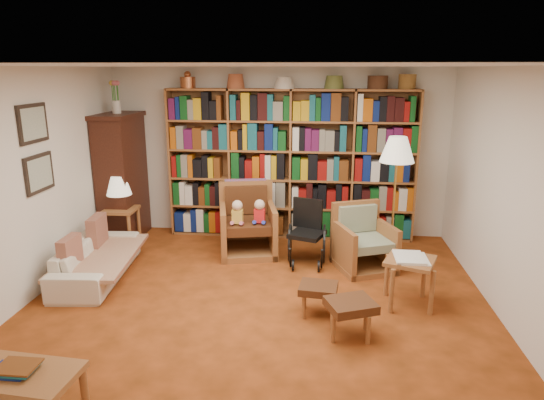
# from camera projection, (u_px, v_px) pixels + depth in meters

# --- Properties ---
(floor) EXTENTS (5.00, 5.00, 0.00)m
(floor) POSITION_uv_depth(u_px,v_px,m) (258.00, 306.00, 5.21)
(floor) COLOR #A04418
(floor) RESTS_ON ground
(ceiling) EXTENTS (5.00, 5.00, 0.00)m
(ceiling) POSITION_uv_depth(u_px,v_px,m) (256.00, 66.00, 4.56)
(ceiling) COLOR silver
(ceiling) RESTS_ON wall_back
(wall_back) EXTENTS (5.00, 0.00, 5.00)m
(wall_back) POSITION_uv_depth(u_px,v_px,m) (278.00, 153.00, 7.29)
(wall_back) COLOR silver
(wall_back) RESTS_ON floor
(wall_front) EXTENTS (5.00, 0.00, 5.00)m
(wall_front) POSITION_uv_depth(u_px,v_px,m) (193.00, 315.00, 2.49)
(wall_front) COLOR silver
(wall_front) RESTS_ON floor
(wall_left) EXTENTS (0.00, 5.00, 5.00)m
(wall_left) POSITION_uv_depth(u_px,v_px,m) (23.00, 188.00, 5.13)
(wall_left) COLOR silver
(wall_left) RESTS_ON floor
(wall_right) EXTENTS (0.00, 5.00, 5.00)m
(wall_right) POSITION_uv_depth(u_px,v_px,m) (515.00, 201.00, 4.65)
(wall_right) COLOR silver
(wall_right) RESTS_ON floor
(bookshelf) EXTENTS (3.60, 0.30, 2.42)m
(bookshelf) POSITION_uv_depth(u_px,v_px,m) (291.00, 160.00, 7.12)
(bookshelf) COLOR #945B2E
(bookshelf) RESTS_ON floor
(curio_cabinet) EXTENTS (0.50, 0.95, 2.40)m
(curio_cabinet) POSITION_uv_depth(u_px,v_px,m) (122.00, 176.00, 7.10)
(curio_cabinet) COLOR #3E1D11
(curio_cabinet) RESTS_ON floor
(framed_pictures) EXTENTS (0.03, 0.52, 0.97)m
(framed_pictures) POSITION_uv_depth(u_px,v_px,m) (36.00, 149.00, 5.31)
(framed_pictures) COLOR black
(framed_pictures) RESTS_ON wall_left
(sofa) EXTENTS (1.63, 0.76, 0.46)m
(sofa) POSITION_uv_depth(u_px,v_px,m) (97.00, 259.00, 5.89)
(sofa) COLOR beige
(sofa) RESTS_ON floor
(sofa_throw) EXTENTS (0.96, 1.59, 0.04)m
(sofa_throw) POSITION_uv_depth(u_px,v_px,m) (100.00, 254.00, 5.87)
(sofa_throw) COLOR beige
(sofa_throw) RESTS_ON sofa
(cushion_left) EXTENTS (0.17, 0.42, 0.41)m
(cushion_left) POSITION_uv_depth(u_px,v_px,m) (97.00, 233.00, 6.19)
(cushion_left) COLOR maroon
(cushion_left) RESTS_ON sofa
(cushion_right) EXTENTS (0.12, 0.38, 0.38)m
(cushion_right) POSITION_uv_depth(u_px,v_px,m) (70.00, 253.00, 5.51)
(cushion_right) COLOR maroon
(cushion_right) RESTS_ON sofa
(side_table_lamp) EXTENTS (0.44, 0.44, 0.57)m
(side_table_lamp) POSITION_uv_depth(u_px,v_px,m) (121.00, 218.00, 6.85)
(side_table_lamp) COLOR #945B2E
(side_table_lamp) RESTS_ON floor
(table_lamp) EXTENTS (0.35, 0.35, 0.47)m
(table_lamp) POSITION_uv_depth(u_px,v_px,m) (119.00, 186.00, 6.73)
(table_lamp) COLOR #B8893B
(table_lamp) RESTS_ON side_table_lamp
(armchair_leather) EXTENTS (0.92, 0.94, 0.96)m
(armchair_leather) POSITION_uv_depth(u_px,v_px,m) (249.00, 224.00, 6.73)
(armchair_leather) COLOR #945B2E
(armchair_leather) RESTS_ON floor
(armchair_sage) EXTENTS (0.90, 0.90, 0.82)m
(armchair_sage) POSITION_uv_depth(u_px,v_px,m) (364.00, 243.00, 6.20)
(armchair_sage) COLOR #945B2E
(armchair_sage) RESTS_ON floor
(wheelchair) EXTENTS (0.52, 0.66, 0.83)m
(wheelchair) POSITION_uv_depth(u_px,v_px,m) (307.00, 234.00, 6.34)
(wheelchair) COLOR black
(wheelchair) RESTS_ON floor
(floor_lamp) EXTENTS (0.44, 0.44, 1.66)m
(floor_lamp) POSITION_uv_depth(u_px,v_px,m) (397.00, 155.00, 6.08)
(floor_lamp) COLOR #B8893B
(floor_lamp) RESTS_ON floor
(side_table_papers) EXTENTS (0.62, 0.62, 0.56)m
(side_table_papers) POSITION_uv_depth(u_px,v_px,m) (410.00, 267.00, 5.14)
(side_table_papers) COLOR #945B2E
(side_table_papers) RESTS_ON floor
(footstool_a) EXTENTS (0.42, 0.37, 0.33)m
(footstool_a) POSITION_uv_depth(u_px,v_px,m) (318.00, 290.00, 4.99)
(footstool_a) COLOR #4E2914
(footstool_a) RESTS_ON floor
(footstool_b) EXTENTS (0.53, 0.50, 0.37)m
(footstool_b) POSITION_uv_depth(u_px,v_px,m) (351.00, 307.00, 4.56)
(footstool_b) COLOR #4E2914
(footstool_b) RESTS_ON floor
(coffee_table) EXTENTS (0.96, 0.54, 0.43)m
(coffee_table) POSITION_uv_depth(u_px,v_px,m) (14.00, 378.00, 3.48)
(coffee_table) COLOR #945B2E
(coffee_table) RESTS_ON floor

